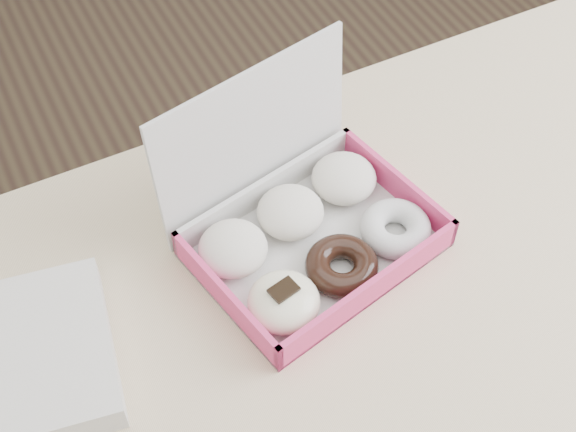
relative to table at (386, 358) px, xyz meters
name	(u,v)px	position (x,y,z in m)	size (l,w,h in m)	color
table	(386,358)	(0.00, 0.00, 0.00)	(1.20, 0.80, 0.75)	tan
donut_box	(305,227)	(-0.04, 0.15, 0.11)	(0.32, 0.28, 0.20)	silver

